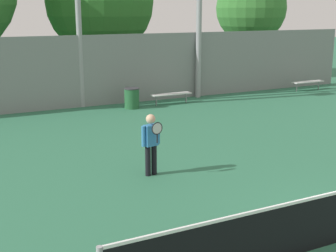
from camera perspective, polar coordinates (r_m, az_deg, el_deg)
tennis_player at (r=11.63m, az=-2.08°, el=-1.84°), size 0.53×0.44×1.57m
bench_courtside_near at (r=20.73m, az=0.41°, el=3.87°), size 1.87×0.40×0.46m
bench_adjacent_court at (r=25.36m, az=16.70°, el=5.14°), size 1.86×0.40×0.46m
trash_bin at (r=19.85m, az=-4.44°, el=3.41°), size 0.66×0.66×0.87m
back_fence at (r=20.60m, az=-7.32°, el=6.78°), size 26.53×0.06×3.04m
tree_green_tall at (r=25.28m, az=-8.31°, el=14.75°), size 5.57×5.57×7.26m
tree_dark_dense at (r=29.71m, az=10.10°, el=13.96°), size 4.26×4.26×6.31m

